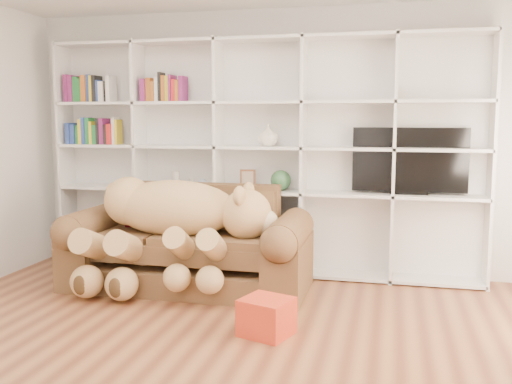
% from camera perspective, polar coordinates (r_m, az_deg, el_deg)
% --- Properties ---
extents(floor, '(5.00, 5.00, 0.00)m').
position_cam_1_polar(floor, '(3.92, -7.51, -16.71)').
color(floor, brown).
rests_on(floor, ground).
extents(wall_back, '(5.00, 0.02, 2.70)m').
position_cam_1_polar(wall_back, '(5.98, 0.88, 5.06)').
color(wall_back, silver).
rests_on(wall_back, floor).
extents(bookshelf, '(4.43, 0.35, 2.40)m').
position_cam_1_polar(bookshelf, '(5.91, -1.70, 4.59)').
color(bookshelf, silver).
rests_on(bookshelf, floor).
extents(sofa, '(2.26, 0.98, 0.95)m').
position_cam_1_polar(sofa, '(5.47, -6.74, -5.71)').
color(sofa, brown).
rests_on(sofa, floor).
extents(teddy_bear, '(1.76, 0.95, 1.02)m').
position_cam_1_polar(teddy_bear, '(5.26, -8.42, -2.80)').
color(teddy_bear, tan).
rests_on(teddy_bear, sofa).
extents(throw_pillow, '(0.42, 0.27, 0.42)m').
position_cam_1_polar(throw_pillow, '(5.73, -10.78, -1.88)').
color(throw_pillow, '#520E1F').
rests_on(throw_pillow, sofa).
extents(gift_box, '(0.43, 0.42, 0.28)m').
position_cam_1_polar(gift_box, '(4.31, 1.06, -12.36)').
color(gift_box, red).
rests_on(gift_box, floor).
extents(tv, '(1.09, 0.18, 0.64)m').
position_cam_1_polar(tv, '(5.70, 15.11, 2.99)').
color(tv, black).
rests_on(tv, bookshelf).
extents(picture_frame, '(0.16, 0.06, 0.20)m').
position_cam_1_polar(picture_frame, '(5.85, -0.83, 1.31)').
color(picture_frame, brown).
rests_on(picture_frame, bookshelf).
extents(green_vase, '(0.21, 0.21, 0.21)m').
position_cam_1_polar(green_vase, '(5.78, 2.49, 1.17)').
color(green_vase, '#305F37').
rests_on(green_vase, bookshelf).
extents(figurine_tall, '(0.11, 0.11, 0.17)m').
position_cam_1_polar(figurine_tall, '(6.09, -8.05, 1.28)').
color(figurine_tall, beige).
rests_on(figurine_tall, bookshelf).
extents(figurine_short, '(0.07, 0.07, 0.10)m').
position_cam_1_polar(figurine_short, '(6.03, -6.46, 0.90)').
color(figurine_short, beige).
rests_on(figurine_short, bookshelf).
extents(snow_globe, '(0.10, 0.10, 0.10)m').
position_cam_1_polar(snow_globe, '(5.99, -5.34, 0.88)').
color(snow_globe, silver).
rests_on(snow_globe, bookshelf).
extents(shelf_vase, '(0.21, 0.21, 0.22)m').
position_cam_1_polar(shelf_vase, '(5.77, 1.23, 5.69)').
color(shelf_vase, silver).
rests_on(shelf_vase, bookshelf).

